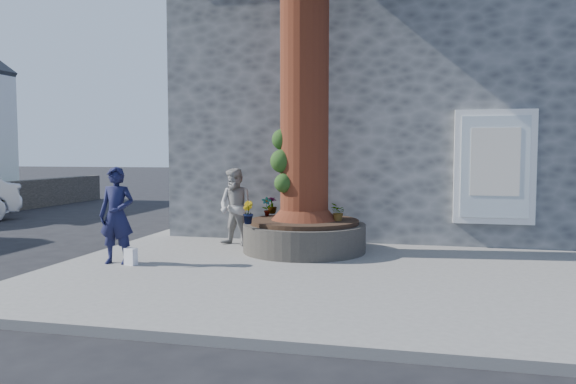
# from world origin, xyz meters

# --- Properties ---
(ground) EXTENTS (120.00, 120.00, 0.00)m
(ground) POSITION_xyz_m (0.00, 0.00, 0.00)
(ground) COLOR black
(ground) RESTS_ON ground
(pavement) EXTENTS (9.00, 8.00, 0.12)m
(pavement) POSITION_xyz_m (1.50, 1.00, 0.06)
(pavement) COLOR slate
(pavement) RESTS_ON ground
(yellow_line) EXTENTS (0.10, 30.00, 0.01)m
(yellow_line) POSITION_xyz_m (-3.05, 1.00, 0.00)
(yellow_line) COLOR yellow
(yellow_line) RESTS_ON ground
(stone_shop) EXTENTS (10.30, 8.30, 6.30)m
(stone_shop) POSITION_xyz_m (2.50, 7.20, 3.16)
(stone_shop) COLOR #484A4D
(stone_shop) RESTS_ON ground
(planter) EXTENTS (2.30, 2.30, 0.60)m
(planter) POSITION_xyz_m (0.80, 2.00, 0.41)
(planter) COLOR black
(planter) RESTS_ON pavement
(man) EXTENTS (0.62, 0.44, 1.62)m
(man) POSITION_xyz_m (-2.02, 0.15, 0.93)
(man) COLOR #131535
(man) RESTS_ON pavement
(woman) EXTENTS (0.90, 0.79, 1.55)m
(woman) POSITION_xyz_m (-0.66, 2.33, 0.89)
(woman) COLOR #989591
(woman) RESTS_ON pavement
(shopping_bag) EXTENTS (0.23, 0.17, 0.28)m
(shopping_bag) POSITION_xyz_m (-1.74, 0.07, 0.26)
(shopping_bag) COLOR white
(shopping_bag) RESTS_ON pavement
(plant_a) EXTENTS (0.23, 0.19, 0.38)m
(plant_a) POSITION_xyz_m (-0.05, 2.42, 0.91)
(plant_a) COLOR gray
(plant_a) RESTS_ON planter
(plant_b) EXTENTS (0.31, 0.31, 0.41)m
(plant_b) POSITION_xyz_m (-0.05, 1.15, 0.92)
(plant_b) COLOR gray
(plant_b) RESTS_ON planter
(plant_c) EXTENTS (0.22, 0.22, 0.35)m
(plant_c) POSITION_xyz_m (-0.05, 2.85, 0.89)
(plant_c) COLOR gray
(plant_c) RESTS_ON planter
(plant_d) EXTENTS (0.36, 0.38, 0.33)m
(plant_d) POSITION_xyz_m (1.45, 1.93, 0.89)
(plant_d) COLOR gray
(plant_d) RESTS_ON planter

